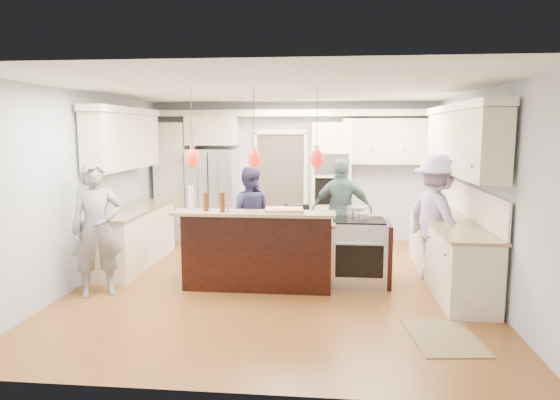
# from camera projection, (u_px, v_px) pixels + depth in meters

# --- Properties ---
(ground_plane) EXTENTS (6.00, 6.00, 0.00)m
(ground_plane) POSITION_uv_depth(u_px,v_px,m) (278.00, 283.00, 7.08)
(ground_plane) COLOR #945A28
(ground_plane) RESTS_ON ground
(room_shell) EXTENTS (5.54, 6.04, 2.72)m
(room_shell) POSITION_uv_depth(u_px,v_px,m) (277.00, 155.00, 6.83)
(room_shell) COLOR #B2BCC6
(room_shell) RESTS_ON ground
(refrigerator) EXTENTS (0.90, 0.70, 1.80)m
(refrigerator) POSITION_uv_depth(u_px,v_px,m) (213.00, 195.00, 9.71)
(refrigerator) COLOR #B7B7BC
(refrigerator) RESTS_ON ground
(oven_column) EXTENTS (0.72, 0.69, 2.30)m
(oven_column) POSITION_uv_depth(u_px,v_px,m) (331.00, 184.00, 9.47)
(oven_column) COLOR beige
(oven_column) RESTS_ON ground
(back_upper_cabinets) EXTENTS (5.30, 0.61, 2.54)m
(back_upper_cabinets) POSITION_uv_depth(u_px,v_px,m) (254.00, 156.00, 9.64)
(back_upper_cabinets) COLOR beige
(back_upper_cabinets) RESTS_ON ground
(right_counter_run) EXTENTS (0.64, 3.10, 2.51)m
(right_counter_run) POSITION_uv_depth(u_px,v_px,m) (453.00, 210.00, 6.99)
(right_counter_run) COLOR beige
(right_counter_run) RESTS_ON ground
(left_cabinets) EXTENTS (0.64, 2.30, 2.51)m
(left_cabinets) POSITION_uv_depth(u_px,v_px,m) (131.00, 200.00, 7.96)
(left_cabinets) COLOR beige
(left_cabinets) RESTS_ON ground
(kitchen_island) EXTENTS (2.10, 1.46, 1.12)m
(kitchen_island) POSITION_uv_depth(u_px,v_px,m) (261.00, 249.00, 7.11)
(kitchen_island) COLOR black
(kitchen_island) RESTS_ON ground
(island_range) EXTENTS (0.82, 0.71, 0.92)m
(island_range) POSITION_uv_depth(u_px,v_px,m) (360.00, 252.00, 7.05)
(island_range) COLOR #B7B7BC
(island_range) RESTS_ON ground
(pendant_lights) EXTENTS (1.75, 0.15, 1.03)m
(pendant_lights) POSITION_uv_depth(u_px,v_px,m) (254.00, 158.00, 6.35)
(pendant_lights) COLOR black
(pendant_lights) RESTS_ON ground
(person_bar_end) EXTENTS (0.76, 0.67, 1.75)m
(person_bar_end) POSITION_uv_depth(u_px,v_px,m) (97.00, 229.00, 6.50)
(person_bar_end) COLOR slate
(person_bar_end) RESTS_ON ground
(person_far_left) EXTENTS (0.79, 0.63, 1.57)m
(person_far_left) POSITION_uv_depth(u_px,v_px,m) (249.00, 214.00, 8.21)
(person_far_left) COLOR #2A2950
(person_far_left) RESTS_ON ground
(person_far_right) EXTENTS (1.01, 0.44, 1.70)m
(person_far_right) POSITION_uv_depth(u_px,v_px,m) (342.00, 211.00, 8.16)
(person_far_right) COLOR #445E60
(person_far_right) RESTS_ON ground
(person_range_side) EXTENTS (1.12, 1.36, 1.83)m
(person_range_side) POSITION_uv_depth(u_px,v_px,m) (437.00, 218.00, 7.09)
(person_range_side) COLOR #A994C8
(person_range_side) RESTS_ON ground
(floor_rug) EXTENTS (0.78, 1.05, 0.01)m
(floor_rug) POSITION_uv_depth(u_px,v_px,m) (444.00, 337.00, 5.23)
(floor_rug) COLOR olive
(floor_rug) RESTS_ON ground
(water_bottle) EXTENTS (0.09, 0.09, 0.33)m
(water_bottle) POSITION_uv_depth(u_px,v_px,m) (191.00, 198.00, 6.50)
(water_bottle) COLOR silver
(water_bottle) RESTS_ON kitchen_island
(beer_bottle_a) EXTENTS (0.08, 0.08, 0.25)m
(beer_bottle_a) POSITION_uv_depth(u_px,v_px,m) (191.00, 201.00, 6.53)
(beer_bottle_a) COLOR #4D240D
(beer_bottle_a) RESTS_ON kitchen_island
(beer_bottle_b) EXTENTS (0.07, 0.07, 0.26)m
(beer_bottle_b) POSITION_uv_depth(u_px,v_px,m) (222.00, 202.00, 6.34)
(beer_bottle_b) COLOR #4D240D
(beer_bottle_b) RESTS_ON kitchen_island
(beer_bottle_c) EXTENTS (0.08, 0.08, 0.25)m
(beer_bottle_c) POSITION_uv_depth(u_px,v_px,m) (206.00, 202.00, 6.44)
(beer_bottle_c) COLOR #4D240D
(beer_bottle_c) RESTS_ON kitchen_island
(drink_can) EXTENTS (0.07, 0.07, 0.11)m
(drink_can) POSITION_uv_depth(u_px,v_px,m) (229.00, 207.00, 6.45)
(drink_can) COLOR #B7B7BC
(drink_can) RESTS_ON kitchen_island
(cutting_board) EXTENTS (0.52, 0.39, 0.04)m
(cutting_board) POSITION_uv_depth(u_px,v_px,m) (284.00, 210.00, 6.45)
(cutting_board) COLOR tan
(cutting_board) RESTS_ON kitchen_island
(pot_large) EXTENTS (0.26, 0.26, 0.15)m
(pot_large) POSITION_uv_depth(u_px,v_px,m) (356.00, 212.00, 7.17)
(pot_large) COLOR #B7B7BC
(pot_large) RESTS_ON island_range
(pot_small) EXTENTS (0.21, 0.21, 0.11)m
(pot_small) POSITION_uv_depth(u_px,v_px,m) (361.00, 216.00, 6.94)
(pot_small) COLOR #B7B7BC
(pot_small) RESTS_ON island_range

